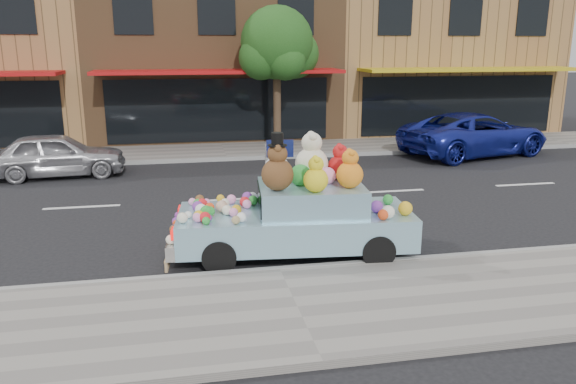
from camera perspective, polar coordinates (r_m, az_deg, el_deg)
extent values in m
plane|color=black|center=(14.47, -4.41, -0.70)|extent=(120.00, 120.00, 0.00)
cube|color=gray|center=(8.43, 0.96, -11.90)|extent=(60.00, 3.00, 0.12)
cube|color=gray|center=(20.77, -6.54, 4.14)|extent=(60.00, 3.00, 0.12)
cube|color=gray|center=(9.76, -0.89, -8.01)|extent=(60.00, 0.12, 0.13)
cube|color=gray|center=(19.30, -6.18, 3.36)|extent=(60.00, 0.12, 0.13)
cube|color=black|center=(22.54, -26.09, 16.24)|extent=(1.40, 0.06, 1.60)
cube|color=brown|center=(25.92, -7.81, 13.83)|extent=(10.00, 8.00, 7.00)
cube|color=black|center=(22.04, -6.97, 8.25)|extent=(8.50, 0.06, 2.40)
cube|color=#AD0F11|center=(21.05, -6.91, 12.05)|extent=(9.00, 1.80, 0.12)
cube|color=black|center=(21.92, -15.48, 17.24)|extent=(1.40, 0.06, 1.60)
cube|color=black|center=(21.93, -7.27, 17.64)|extent=(1.40, 0.06, 1.60)
cube|color=black|center=(22.35, 0.80, 17.69)|extent=(1.40, 0.06, 1.60)
cube|color=olive|center=(28.34, 13.42, 13.64)|extent=(10.00, 8.00, 7.00)
cube|color=black|center=(24.85, 16.96, 8.45)|extent=(8.50, 0.06, 2.40)
cube|color=gold|center=(23.97, 18.22, 11.75)|extent=(9.00, 1.80, 0.12)
cube|color=black|center=(23.50, 10.85, 17.30)|extent=(1.40, 0.06, 1.60)
cube|color=black|center=(24.75, 17.60, 16.75)|extent=(1.40, 0.06, 1.60)
cube|color=black|center=(26.29, 23.59, 16.07)|extent=(1.40, 0.06, 1.60)
cylinder|color=#38281C|center=(20.80, -1.11, 8.53)|extent=(0.28, 0.28, 3.20)
sphere|color=#194313|center=(20.68, -1.14, 14.94)|extent=(2.60, 2.60, 2.60)
sphere|color=#194313|center=(21.11, 0.64, 13.85)|extent=(1.80, 1.80, 1.80)
sphere|color=#194313|center=(20.39, -2.74, 13.52)|extent=(1.60, 1.60, 1.60)
sphere|color=#194313|center=(20.13, -0.26, 13.24)|extent=(1.40, 1.40, 1.40)
sphere|color=#194313|center=(21.22, -2.25, 14.11)|extent=(1.60, 1.60, 1.60)
imported|color=#BABABF|center=(18.12, -22.44, 3.52)|extent=(4.04, 1.91, 1.33)
imported|color=#1C279A|center=(21.16, 18.43, 5.61)|extent=(5.96, 3.85, 1.53)
cylinder|color=black|center=(10.11, 9.16, -5.96)|extent=(0.62, 0.26, 0.60)
cylinder|color=black|center=(11.53, 7.23, -3.26)|extent=(0.62, 0.26, 0.60)
cylinder|color=black|center=(9.80, -7.01, -6.56)|extent=(0.62, 0.26, 0.60)
cylinder|color=black|center=(11.27, -6.84, -3.69)|extent=(0.62, 0.26, 0.60)
cube|color=#8FC0D6|center=(10.50, 0.71, -3.52)|extent=(4.44, 2.11, 0.60)
cube|color=#8FC0D6|center=(10.38, 2.37, -0.59)|extent=(2.04, 1.68, 0.50)
cube|color=silver|center=(10.55, -11.40, -4.59)|extent=(0.33, 1.79, 0.26)
cube|color=red|center=(9.80, -11.58, -4.13)|extent=(0.09, 0.28, 0.16)
cube|color=red|center=(11.09, -10.89, -1.87)|extent=(0.09, 0.28, 0.16)
cube|color=black|center=(10.29, -2.88, -0.72)|extent=(0.17, 1.30, 0.40)
sphere|color=#523117|center=(9.84, -1.07, 1.79)|extent=(0.57, 0.57, 0.57)
sphere|color=#523117|center=(9.76, -1.08, 3.90)|extent=(0.35, 0.35, 0.35)
sphere|color=#523117|center=(9.62, -0.96, 4.44)|extent=(0.13, 0.13, 0.13)
sphere|color=#523117|center=(9.86, -1.21, 4.69)|extent=(0.13, 0.13, 0.13)
cylinder|color=black|center=(9.74, -1.09, 4.77)|extent=(0.34, 0.34, 0.02)
cylinder|color=black|center=(9.72, -1.09, 5.41)|extent=(0.21, 0.21, 0.22)
sphere|color=beige|center=(10.59, 2.41, 2.87)|extent=(0.63, 0.63, 0.63)
sphere|color=beige|center=(10.51, 2.44, 5.03)|extent=(0.39, 0.39, 0.39)
sphere|color=beige|center=(10.36, 2.62, 5.59)|extent=(0.15, 0.15, 0.15)
sphere|color=beige|center=(10.62, 2.27, 5.82)|extent=(0.15, 0.15, 0.15)
sphere|color=orange|center=(10.08, 6.30, 1.76)|extent=(0.48, 0.48, 0.48)
sphere|color=orange|center=(10.02, 6.35, 3.48)|extent=(0.30, 0.30, 0.30)
sphere|color=orange|center=(9.90, 6.54, 3.92)|extent=(0.11, 0.11, 0.11)
sphere|color=orange|center=(10.10, 6.19, 4.14)|extent=(0.11, 0.11, 0.11)
sphere|color=#AE1214|center=(10.74, 5.28, 2.54)|extent=(0.46, 0.46, 0.46)
sphere|color=#AE1214|center=(10.68, 5.32, 4.10)|extent=(0.29, 0.29, 0.29)
sphere|color=#AE1214|center=(10.57, 5.48, 4.49)|extent=(0.11, 0.11, 0.11)
sphere|color=#AE1214|center=(10.76, 5.18, 4.68)|extent=(0.11, 0.11, 0.11)
sphere|color=silver|center=(10.63, -1.14, 2.48)|extent=(0.47, 0.47, 0.47)
sphere|color=silver|center=(10.57, -1.15, 4.08)|extent=(0.29, 0.29, 0.29)
sphere|color=silver|center=(10.46, -1.05, 4.48)|extent=(0.11, 0.11, 0.11)
sphere|color=silver|center=(10.66, -1.25, 4.67)|extent=(0.11, 0.11, 0.11)
sphere|color=gold|center=(9.73, 2.84, 1.23)|extent=(0.44, 0.44, 0.44)
sphere|color=gold|center=(9.67, 2.86, 2.85)|extent=(0.27, 0.27, 0.27)
sphere|color=gold|center=(9.56, 3.00, 3.25)|extent=(0.10, 0.10, 0.10)
sphere|color=gold|center=(9.74, 2.73, 3.47)|extent=(0.10, 0.10, 0.10)
sphere|color=#258A2E|center=(10.25, 1.29, 1.71)|extent=(0.40, 0.40, 0.40)
sphere|color=pink|center=(10.37, 4.00, 1.66)|extent=(0.32, 0.32, 0.32)
sphere|color=#258A2E|center=(10.13, -8.33, -1.96)|extent=(0.21, 0.21, 0.21)
sphere|color=#6E2D89|center=(9.89, -8.07, -2.62)|extent=(0.13, 0.13, 0.13)
sphere|color=pink|center=(9.87, -9.15, -2.54)|extent=(0.18, 0.18, 0.18)
sphere|color=pink|center=(10.10, -5.55, -2.06)|extent=(0.16, 0.16, 0.16)
sphere|color=white|center=(9.78, -4.76, -2.58)|extent=(0.18, 0.18, 0.18)
sphere|color=brown|center=(11.01, -8.96, -0.73)|extent=(0.18, 0.18, 0.18)
sphere|color=white|center=(10.25, -8.83, -1.78)|extent=(0.21, 0.21, 0.21)
sphere|color=gold|center=(9.90, -9.06, -2.42)|extent=(0.20, 0.20, 0.20)
sphere|color=pink|center=(10.80, -8.30, -1.07)|extent=(0.15, 0.15, 0.15)
sphere|color=pink|center=(10.58, -4.19, -1.24)|extent=(0.17, 0.17, 0.17)
sphere|color=beige|center=(10.20, -6.24, -1.84)|extent=(0.19, 0.19, 0.19)
sphere|color=gold|center=(10.21, -5.26, -1.80)|extent=(0.19, 0.19, 0.19)
sphere|color=gold|center=(11.04, -6.88, -0.66)|extent=(0.16, 0.16, 0.16)
sphere|color=beige|center=(10.68, -6.41, -1.12)|extent=(0.18, 0.18, 0.18)
sphere|color=pink|center=(10.91, -9.70, -0.99)|extent=(0.14, 0.14, 0.14)
sphere|color=red|center=(10.44, -7.95, -1.55)|extent=(0.17, 0.17, 0.17)
sphere|color=#258A2E|center=(10.79, -3.57, -0.86)|extent=(0.19, 0.19, 0.19)
sphere|color=red|center=(10.69, -4.43, -1.00)|extent=(0.20, 0.20, 0.20)
sphere|color=#258A2E|center=(10.67, -9.13, -1.20)|extent=(0.19, 0.19, 0.19)
sphere|color=#6E2D89|center=(10.99, -4.16, -0.53)|extent=(0.21, 0.21, 0.21)
sphere|color=#258A2E|center=(10.18, -7.94, -1.96)|extent=(0.18, 0.18, 0.18)
sphere|color=pink|center=(10.91, -5.77, -0.74)|extent=(0.18, 0.18, 0.18)
sphere|color=red|center=(9.82, -8.42, -2.56)|extent=(0.19, 0.19, 0.19)
sphere|color=white|center=(10.12, -10.11, -2.29)|extent=(0.13, 0.13, 0.13)
sphere|color=#968052|center=(9.68, -5.32, -2.85)|extent=(0.15, 0.15, 0.15)
sphere|color=white|center=(11.06, -3.64, -0.49)|extent=(0.18, 0.18, 0.18)
sphere|color=#258A2E|center=(9.71, -8.32, -2.92)|extent=(0.14, 0.14, 0.14)
sphere|color=#6E2D89|center=(10.49, -9.17, -1.45)|extent=(0.20, 0.20, 0.20)
sphere|color=beige|center=(9.86, -10.68, -2.60)|extent=(0.19, 0.19, 0.19)
sphere|color=red|center=(10.64, -8.72, -1.19)|extent=(0.20, 0.20, 0.20)
sphere|color=#D8A88C|center=(10.37, -6.75, -1.43)|extent=(0.22, 0.22, 0.22)
sphere|color=#6E2D89|center=(11.20, -11.08, -2.35)|extent=(0.15, 0.15, 0.15)
sphere|color=#6E2D89|center=(10.81, -11.28, -2.94)|extent=(0.16, 0.16, 0.16)
sphere|color=brown|center=(10.36, -11.53, -3.74)|extent=(0.16, 0.16, 0.16)
sphere|color=red|center=(10.76, -11.31, -3.11)|extent=(0.13, 0.13, 0.13)
sphere|color=#6E2D89|center=(10.40, -11.50, -3.68)|extent=(0.15, 0.15, 0.15)
sphere|color=beige|center=(9.83, -11.85, -4.75)|extent=(0.16, 0.16, 0.16)
sphere|color=red|center=(10.00, 9.64, -2.29)|extent=(0.19, 0.19, 0.19)
sphere|color=beige|center=(10.09, 10.13, -2.02)|extent=(0.24, 0.24, 0.24)
sphere|color=gold|center=(10.34, 11.83, -1.65)|extent=(0.26, 0.26, 0.26)
sphere|color=beige|center=(11.22, 7.09, -0.19)|extent=(0.24, 0.24, 0.24)
sphere|color=#258A2E|center=(10.97, 10.12, -0.77)|extent=(0.20, 0.20, 0.20)
sphere|color=#6E2D89|center=(10.40, 9.00, -1.48)|extent=(0.23, 0.23, 0.23)
cylinder|color=#997A54|center=(9.85, -12.28, -7.52)|extent=(0.06, 0.06, 0.17)
sphere|color=#997A54|center=(9.82, -12.31, -7.00)|extent=(0.07, 0.07, 0.07)
cylinder|color=#997A54|center=(9.93, -12.22, -7.32)|extent=(0.06, 0.06, 0.17)
sphere|color=#997A54|center=(9.90, -12.25, -6.81)|extent=(0.07, 0.07, 0.07)
cylinder|color=#997A54|center=(10.02, -12.16, -7.13)|extent=(0.06, 0.06, 0.17)
sphere|color=#997A54|center=(9.98, -12.19, -6.63)|extent=(0.07, 0.07, 0.07)
cylinder|color=#997A54|center=(10.10, -12.11, -6.94)|extent=(0.06, 0.06, 0.17)
sphere|color=#997A54|center=(10.07, -12.14, -6.44)|extent=(0.07, 0.07, 0.07)
cylinder|color=#997A54|center=(10.18, -12.05, -6.76)|extent=(0.06, 0.06, 0.17)
sphere|color=#997A54|center=(10.15, -12.08, -6.26)|extent=(0.07, 0.07, 0.07)
cylinder|color=#997A54|center=(10.26, -12.00, -6.58)|extent=(0.06, 0.06, 0.17)
sphere|color=#997A54|center=(10.23, -12.03, -6.08)|extent=(0.07, 0.07, 0.07)
cylinder|color=#997A54|center=(10.35, -11.95, -6.40)|extent=(0.06, 0.06, 0.17)
sphere|color=#997A54|center=(10.31, -11.97, -5.91)|extent=(0.07, 0.07, 0.07)
cylinder|color=#997A54|center=(10.43, -11.89, -6.22)|extent=(0.06, 0.06, 0.17)
sphere|color=#997A54|center=(10.40, -11.92, -5.73)|extent=(0.07, 0.07, 0.07)
cylinder|color=#997A54|center=(10.51, -11.84, -6.05)|extent=(0.06, 0.06, 0.17)
sphere|color=#997A54|center=(10.48, -11.87, -5.56)|extent=(0.07, 0.07, 0.07)
cylinder|color=#997A54|center=(10.60, -11.79, -5.88)|extent=(0.06, 0.06, 0.17)
sphere|color=#997A54|center=(10.56, -11.82, -5.40)|extent=(0.07, 0.07, 0.07)
cylinder|color=#997A54|center=(10.68, -11.74, -5.71)|extent=(0.06, 0.06, 0.17)
sphere|color=#997A54|center=(10.65, -11.77, -5.23)|extent=(0.07, 0.07, 0.07)
cylinder|color=#997A54|center=(10.76, -11.69, -5.55)|extent=(0.06, 0.06, 0.17)
sphere|color=#997A54|center=(10.73, -11.72, -5.07)|extent=(0.07, 0.07, 0.07)
cylinder|color=#997A54|center=(10.85, -11.65, -5.38)|extent=(0.06, 0.06, 0.17)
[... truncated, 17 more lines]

